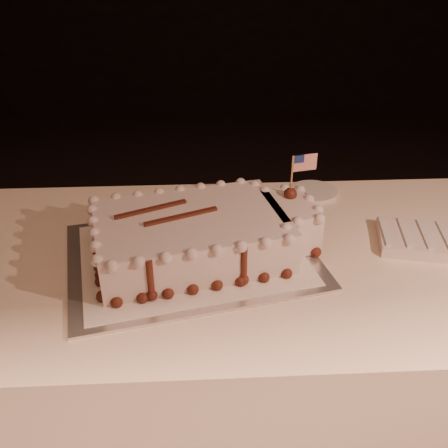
{
  "coord_description": "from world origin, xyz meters",
  "views": [
    {
      "loc": [
        -0.06,
        -0.43,
        1.46
      ],
      "look_at": [
        -0.01,
        0.59,
        0.84
      ],
      "focal_mm": 40.0,
      "sensor_mm": 36.0,
      "label": 1
    }
  ],
  "objects_px": {
    "napkin_stack": "(423,240)",
    "side_plate": "(313,192)",
    "banquet_table": "(227,361)",
    "sheet_cake": "(204,234)",
    "cake_board": "(192,256)"
  },
  "relations": [
    {
      "from": "napkin_stack",
      "to": "side_plate",
      "type": "relative_size",
      "value": 1.72
    },
    {
      "from": "cake_board",
      "to": "side_plate",
      "type": "distance_m",
      "value": 0.49
    },
    {
      "from": "banquet_table",
      "to": "cake_board",
      "type": "distance_m",
      "value": 0.39
    },
    {
      "from": "banquet_table",
      "to": "sheet_cake",
      "type": "height_order",
      "value": "sheet_cake"
    },
    {
      "from": "side_plate",
      "to": "sheet_cake",
      "type": "bearing_deg",
      "value": -137.0
    },
    {
      "from": "cake_board",
      "to": "sheet_cake",
      "type": "distance_m",
      "value": 0.07
    },
    {
      "from": "napkin_stack",
      "to": "banquet_table",
      "type": "bearing_deg",
      "value": -178.03
    },
    {
      "from": "cake_board",
      "to": "napkin_stack",
      "type": "distance_m",
      "value": 0.59
    },
    {
      "from": "banquet_table",
      "to": "sheet_cake",
      "type": "bearing_deg",
      "value": -179.29
    },
    {
      "from": "banquet_table",
      "to": "napkin_stack",
      "type": "distance_m",
      "value": 0.64
    },
    {
      "from": "banquet_table",
      "to": "napkin_stack",
      "type": "xyz_separation_m",
      "value": [
        0.5,
        0.02,
        0.39
      ]
    },
    {
      "from": "napkin_stack",
      "to": "side_plate",
      "type": "height_order",
      "value": "napkin_stack"
    },
    {
      "from": "banquet_table",
      "to": "side_plate",
      "type": "xyz_separation_m",
      "value": [
        0.28,
        0.32,
        0.38
      ]
    },
    {
      "from": "napkin_stack",
      "to": "side_plate",
      "type": "bearing_deg",
      "value": 126.31
    },
    {
      "from": "cake_board",
      "to": "napkin_stack",
      "type": "height_order",
      "value": "napkin_stack"
    }
  ]
}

